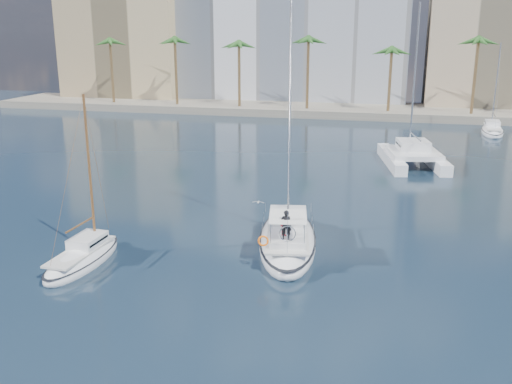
# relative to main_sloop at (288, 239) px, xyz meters

# --- Properties ---
(ground) EXTENTS (160.00, 160.00, 0.00)m
(ground) POSITION_rel_main_sloop_xyz_m (-1.19, -0.63, -0.52)
(ground) COLOR black
(ground) RESTS_ON ground
(quay) EXTENTS (120.00, 14.00, 1.20)m
(quay) POSITION_rel_main_sloop_xyz_m (-1.19, 60.37, 0.08)
(quay) COLOR gray
(quay) RESTS_ON ground
(building_modern) EXTENTS (42.00, 16.00, 28.00)m
(building_modern) POSITION_rel_main_sloop_xyz_m (-13.19, 72.37, 13.48)
(building_modern) COLOR silver
(building_modern) RESTS_ON ground
(building_tan_left) EXTENTS (22.00, 14.00, 22.00)m
(building_tan_left) POSITION_rel_main_sloop_xyz_m (-43.19, 68.37, 10.48)
(building_tan_left) COLOR tan
(building_tan_left) RESTS_ON ground
(building_beige) EXTENTS (20.00, 14.00, 20.00)m
(building_beige) POSITION_rel_main_sloop_xyz_m (20.81, 69.37, 9.48)
(building_beige) COLOR tan
(building_beige) RESTS_ON ground
(palm_left) EXTENTS (3.60, 3.60, 12.30)m
(palm_left) POSITION_rel_main_sloop_xyz_m (-35.19, 56.37, 9.76)
(palm_left) COLOR brown
(palm_left) RESTS_ON ground
(palm_centre) EXTENTS (3.60, 3.60, 12.30)m
(palm_centre) POSITION_rel_main_sloop_xyz_m (-1.19, 56.37, 9.76)
(palm_centre) COLOR brown
(palm_centre) RESTS_ON ground
(main_sloop) EXTENTS (5.48, 11.66, 16.65)m
(main_sloop) POSITION_rel_main_sloop_xyz_m (0.00, 0.00, 0.00)
(main_sloop) COLOR white
(main_sloop) RESTS_ON ground
(small_sloop) EXTENTS (2.49, 7.26, 10.35)m
(small_sloop) POSITION_rel_main_sloop_xyz_m (-11.17, -5.52, -0.12)
(small_sloop) COLOR white
(small_sloop) RESTS_ON ground
(catamaran) EXTENTS (7.26, 11.55, 15.82)m
(catamaran) POSITION_rel_main_sloop_xyz_m (8.14, 25.41, 0.59)
(catamaran) COLOR white
(catamaran) RESTS_ON ground
(seagull) EXTENTS (0.93, 0.40, 0.17)m
(seagull) POSITION_rel_main_sloop_xyz_m (-3.48, 6.63, 0.21)
(seagull) COLOR silver
(seagull) RESTS_ON ground
(moored_yacht_a) EXTENTS (3.37, 9.52, 11.90)m
(moored_yacht_a) POSITION_rel_main_sloop_xyz_m (18.81, 46.37, -0.52)
(moored_yacht_a) COLOR white
(moored_yacht_a) RESTS_ON ground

